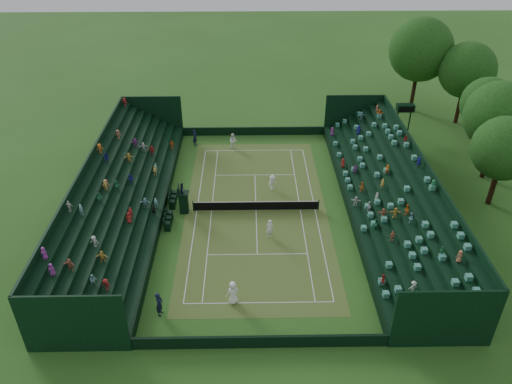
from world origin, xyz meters
TOP-DOWN VIEW (x-y plane):
  - ground at (0.00, 0.00)m, footprint 160.00×160.00m
  - court_surface at (0.00, 0.00)m, footprint 12.97×26.77m
  - perimeter_wall_north at (0.00, 15.88)m, footprint 17.17×0.20m
  - perimeter_wall_south at (0.00, -15.88)m, footprint 17.17×0.20m
  - perimeter_wall_east at (8.48, 0.00)m, footprint 0.20×31.77m
  - perimeter_wall_west at (-8.48, 0.00)m, footprint 0.20×31.77m
  - north_grandstand at (12.66, 0.00)m, footprint 6.60×32.00m
  - south_grandstand at (-12.66, 0.00)m, footprint 6.60×32.00m
  - tennis_net at (0.00, 0.00)m, footprint 11.67×0.10m
  - scoreboard_tower at (17.75, 16.00)m, footprint 2.00×1.00m
  - tree_row at (23.28, 11.88)m, footprint 11.80×36.74m
  - umpire_chair at (-6.62, -0.16)m, footprint 0.99×0.99m
  - courtside_chairs at (-7.80, -0.45)m, footprint 0.55×5.52m
  - player_near_west at (-1.86, -11.82)m, footprint 1.10×0.89m
  - player_near_east at (1.09, -4.10)m, footprint 0.75×0.59m
  - player_far_west at (-2.36, 12.40)m, footprint 0.97×0.79m
  - player_far_east at (1.68, 3.63)m, footprint 1.16×1.13m
  - line_judge_north at (-6.74, 13.30)m, footprint 0.69×0.83m
  - line_judge_south at (-6.98, -12.85)m, footprint 0.57×0.78m

SIDE VIEW (x-z plane):
  - ground at x=0.00m, z-range 0.00..0.00m
  - court_surface at x=0.00m, z-range 0.00..0.01m
  - courtside_chairs at x=-7.80m, z-range -0.15..1.05m
  - perimeter_wall_north at x=0.00m, z-range 0.00..1.00m
  - perimeter_wall_south at x=0.00m, z-range 0.00..1.00m
  - perimeter_wall_east at x=8.48m, z-range 0.00..1.00m
  - perimeter_wall_west at x=-8.48m, z-range 0.00..1.00m
  - tennis_net at x=0.00m, z-range 0.00..1.06m
  - player_far_east at x=1.68m, z-range 0.00..1.59m
  - player_near_east at x=1.09m, z-range 0.00..1.81m
  - player_far_west at x=-2.36m, z-range 0.00..1.85m
  - line_judge_south at x=-6.98m, z-range 0.00..1.94m
  - player_near_west at x=-1.86m, z-range 0.00..1.94m
  - line_judge_north at x=-6.74m, z-range 0.00..1.95m
  - umpire_chair at x=-6.62m, z-range -0.23..2.88m
  - north_grandstand at x=12.66m, z-range -0.90..4.00m
  - south_grandstand at x=-12.66m, z-range -0.90..4.00m
  - scoreboard_tower at x=17.75m, z-range 1.29..4.99m
  - tree_row at x=23.28m, z-range 0.82..12.75m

